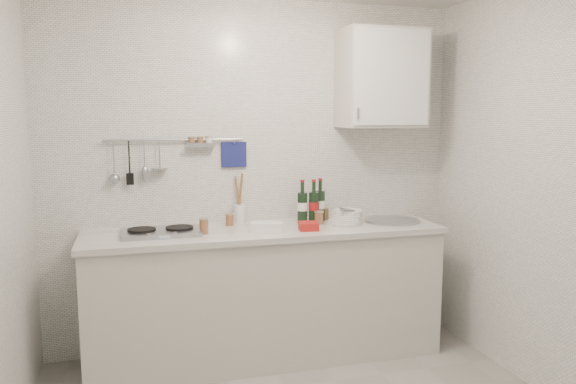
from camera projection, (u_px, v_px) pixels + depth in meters
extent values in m
cube|color=silver|center=(256.00, 176.00, 4.08)|extent=(3.00, 0.02, 2.50)
cube|color=silver|center=(571.00, 194.00, 3.15)|extent=(0.02, 2.80, 2.50)
cube|color=beige|center=(266.00, 296.00, 3.90)|extent=(2.40, 0.60, 0.88)
cube|color=silver|center=(265.00, 231.00, 3.84)|extent=(2.44, 0.64, 0.04)
cube|color=black|center=(265.00, 348.00, 3.98)|extent=(2.34, 0.52, 0.10)
cube|color=#93969B|center=(161.00, 232.00, 3.65)|extent=(0.50, 0.32, 0.03)
cylinder|color=black|center=(142.00, 230.00, 3.61)|extent=(0.18, 0.18, 0.01)
cylinder|color=black|center=(179.00, 228.00, 3.68)|extent=(0.18, 0.18, 0.01)
cylinder|color=#93969B|center=(392.00, 220.00, 4.09)|extent=(0.40, 0.40, 0.02)
cylinder|color=#93969B|center=(392.00, 228.00, 4.10)|extent=(0.34, 0.34, 0.10)
cylinder|color=#93969B|center=(175.00, 140.00, 3.86)|extent=(0.95, 0.02, 0.02)
cube|color=navy|center=(234.00, 155.00, 4.00)|extent=(0.18, 0.02, 0.18)
cube|color=beige|center=(381.00, 79.00, 4.06)|extent=(0.60, 0.35, 0.70)
cube|color=white|center=(393.00, 77.00, 3.89)|extent=(0.56, 0.01, 0.66)
cylinder|color=#93969B|center=(358.00, 114.00, 3.84)|extent=(0.01, 0.01, 0.08)
cylinder|color=#4E80B2|center=(162.00, 235.00, 3.60)|extent=(0.24, 0.24, 0.01)
cylinder|color=#4E80B2|center=(163.00, 233.00, 3.60)|extent=(0.23, 0.23, 0.01)
cylinder|color=white|center=(344.00, 223.00, 4.00)|extent=(0.25, 0.25, 0.01)
cylinder|color=white|center=(345.00, 221.00, 4.00)|extent=(0.25, 0.25, 0.01)
cylinder|color=white|center=(345.00, 219.00, 4.01)|extent=(0.24, 0.24, 0.01)
cylinder|color=white|center=(346.00, 218.00, 4.01)|extent=(0.23, 0.23, 0.01)
cylinder|color=white|center=(347.00, 216.00, 4.01)|extent=(0.23, 0.23, 0.01)
cylinder|color=white|center=(347.00, 214.00, 4.02)|extent=(0.22, 0.22, 0.01)
cylinder|color=white|center=(348.00, 212.00, 4.02)|extent=(0.22, 0.22, 0.01)
cylinder|color=white|center=(348.00, 210.00, 4.02)|extent=(0.21, 0.21, 0.01)
cube|color=white|center=(267.00, 227.00, 3.72)|extent=(0.23, 0.17, 0.06)
cube|color=#B42714|center=(309.00, 226.00, 3.78)|extent=(0.15, 0.15, 0.05)
cylinder|color=white|center=(239.00, 214.00, 4.03)|extent=(0.09, 0.09, 0.13)
cylinder|color=olive|center=(241.00, 191.00, 4.01)|extent=(0.04, 0.06, 0.26)
cylinder|color=olive|center=(237.00, 193.00, 4.02)|extent=(0.04, 0.05, 0.24)
cylinder|color=brown|center=(230.00, 220.00, 3.93)|extent=(0.05, 0.05, 0.08)
cylinder|color=tan|center=(230.00, 214.00, 3.93)|extent=(0.06, 0.06, 0.01)
cylinder|color=brown|center=(324.00, 214.00, 4.16)|extent=(0.06, 0.06, 0.08)
cylinder|color=tan|center=(324.00, 208.00, 4.15)|extent=(0.07, 0.07, 0.01)
cylinder|color=brown|center=(319.00, 218.00, 3.99)|extent=(0.06, 0.06, 0.08)
cylinder|color=tan|center=(319.00, 212.00, 3.99)|extent=(0.07, 0.07, 0.01)
cylinder|color=brown|center=(204.00, 227.00, 3.66)|extent=(0.06, 0.06, 0.10)
cylinder|color=tan|center=(204.00, 219.00, 3.65)|extent=(0.06, 0.06, 0.01)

